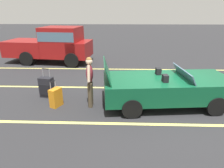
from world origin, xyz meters
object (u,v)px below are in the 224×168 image
traveler_person (90,79)px  parked_pickup_truck_near (55,44)px  suitcase_medium_bright (56,97)px  suitcase_large_black (47,87)px  convertible_car (172,88)px

traveler_person → parked_pickup_truck_near: size_ratio=0.32×
suitcase_medium_bright → traveler_person: size_ratio=0.53×
traveler_person → parked_pickup_truck_near: parked_pickup_truck_near is taller
suitcase_large_black → traveler_person: bearing=80.1°
convertible_car → parked_pickup_truck_near: parked_pickup_truck_near is taller
suitcase_large_black → traveler_person: size_ratio=0.64×
suitcase_large_black → parked_pickup_truck_near: size_ratio=0.20×
parked_pickup_truck_near → suitcase_medium_bright: bearing=-66.8°
parked_pickup_truck_near → convertible_car: bearing=-38.0°
convertible_car → parked_pickup_truck_near: bearing=130.3°
suitcase_medium_bright → traveler_person: traveler_person is taller
traveler_person → parked_pickup_truck_near: (-2.87, 5.68, 0.18)m
traveler_person → parked_pickup_truck_near: 6.37m
convertible_car → suitcase_large_black: 4.42m
convertible_car → traveler_person: size_ratio=2.59×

